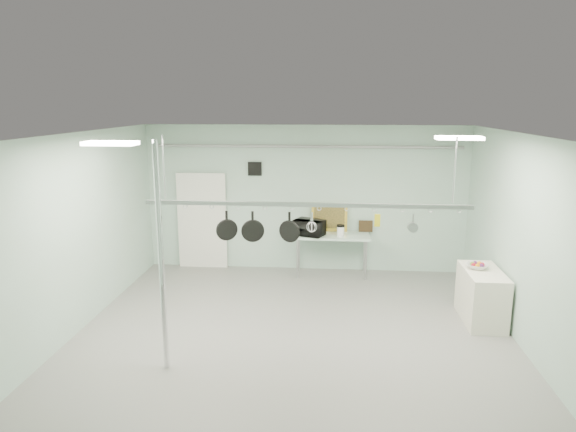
# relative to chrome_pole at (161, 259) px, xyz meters

# --- Properties ---
(floor) EXTENTS (8.00, 8.00, 0.00)m
(floor) POSITION_rel_chrome_pole_xyz_m (1.70, 0.60, -1.60)
(floor) COLOR gray
(floor) RESTS_ON ground
(ceiling) EXTENTS (7.00, 8.00, 0.02)m
(ceiling) POSITION_rel_chrome_pole_xyz_m (1.70, 0.60, 1.59)
(ceiling) COLOR silver
(ceiling) RESTS_ON back_wall
(back_wall) EXTENTS (7.00, 0.02, 3.20)m
(back_wall) POSITION_rel_chrome_pole_xyz_m (1.70, 4.59, 0.00)
(back_wall) COLOR #A8CABE
(back_wall) RESTS_ON floor
(right_wall) EXTENTS (0.02, 8.00, 3.20)m
(right_wall) POSITION_rel_chrome_pole_xyz_m (5.19, 0.60, 0.00)
(right_wall) COLOR #A8CABE
(right_wall) RESTS_ON floor
(door) EXTENTS (1.10, 0.10, 2.20)m
(door) POSITION_rel_chrome_pole_xyz_m (-0.60, 4.54, -0.55)
(door) COLOR silver
(door) RESTS_ON floor
(wall_vent) EXTENTS (0.30, 0.04, 0.30)m
(wall_vent) POSITION_rel_chrome_pole_xyz_m (0.60, 4.57, 0.65)
(wall_vent) COLOR black
(wall_vent) RESTS_ON back_wall
(conduit_pipe) EXTENTS (6.60, 0.07, 0.07)m
(conduit_pipe) POSITION_rel_chrome_pole_xyz_m (1.70, 4.50, 1.15)
(conduit_pipe) COLOR gray
(conduit_pipe) RESTS_ON back_wall
(chrome_pole) EXTENTS (0.08, 0.08, 3.20)m
(chrome_pole) POSITION_rel_chrome_pole_xyz_m (0.00, 0.00, 0.00)
(chrome_pole) COLOR silver
(chrome_pole) RESTS_ON floor
(prep_table) EXTENTS (1.60, 0.70, 0.91)m
(prep_table) POSITION_rel_chrome_pole_xyz_m (2.30, 4.20, -0.77)
(prep_table) COLOR silver
(prep_table) RESTS_ON floor
(side_cabinet) EXTENTS (0.60, 1.20, 0.90)m
(side_cabinet) POSITION_rel_chrome_pole_xyz_m (4.85, 2.00, -1.15)
(side_cabinet) COLOR silver
(side_cabinet) RESTS_ON floor
(pot_rack) EXTENTS (4.80, 0.06, 1.00)m
(pot_rack) POSITION_rel_chrome_pole_xyz_m (1.90, 0.90, 0.63)
(pot_rack) COLOR #B7B7BC
(pot_rack) RESTS_ON ceiling
(light_panel_left) EXTENTS (0.65, 0.30, 0.05)m
(light_panel_left) POSITION_rel_chrome_pole_xyz_m (-0.50, -0.20, 1.56)
(light_panel_left) COLOR white
(light_panel_left) RESTS_ON ceiling
(light_panel_right) EXTENTS (0.65, 0.30, 0.05)m
(light_panel_right) POSITION_rel_chrome_pole_xyz_m (4.10, 1.20, 1.56)
(light_panel_right) COLOR white
(light_panel_right) RESTS_ON ceiling
(microwave) EXTENTS (0.72, 0.62, 0.34)m
(microwave) POSITION_rel_chrome_pole_xyz_m (1.83, 4.09, -0.53)
(microwave) COLOR black
(microwave) RESTS_ON prep_table
(coffee_canister) EXTENTS (0.17, 0.17, 0.21)m
(coffee_canister) POSITION_rel_chrome_pole_xyz_m (2.48, 4.06, -0.59)
(coffee_canister) COLOR white
(coffee_canister) RESTS_ON prep_table
(painting_large) EXTENTS (0.78, 0.13, 0.58)m
(painting_large) POSITION_rel_chrome_pole_xyz_m (2.24, 4.50, -0.41)
(painting_large) COLOR gold
(painting_large) RESTS_ON prep_table
(painting_small) EXTENTS (0.30, 0.09, 0.25)m
(painting_small) POSITION_rel_chrome_pole_xyz_m (3.03, 4.50, -0.57)
(painting_small) COLOR black
(painting_small) RESTS_ON prep_table
(fruit_bowl) EXTENTS (0.44, 0.44, 0.09)m
(fruit_bowl) POSITION_rel_chrome_pole_xyz_m (4.77, 2.11, -0.66)
(fruit_bowl) COLOR silver
(fruit_bowl) RESTS_ON side_cabinet
(skillet_left) EXTENTS (0.32, 0.18, 0.44)m
(skillet_left) POSITION_rel_chrome_pole_xyz_m (0.72, 0.90, 0.27)
(skillet_left) COLOR black
(skillet_left) RESTS_ON pot_rack
(skillet_mid) EXTENTS (0.34, 0.13, 0.48)m
(skillet_mid) POSITION_rel_chrome_pole_xyz_m (1.11, 0.90, 0.25)
(skillet_mid) COLOR black
(skillet_mid) RESTS_ON pot_rack
(skillet_right) EXTENTS (0.33, 0.17, 0.47)m
(skillet_right) POSITION_rel_chrome_pole_xyz_m (1.66, 0.90, 0.25)
(skillet_right) COLOR black
(skillet_right) RESTS_ON pot_rack
(whisk) EXTENTS (0.16, 0.16, 0.30)m
(whisk) POSITION_rel_chrome_pole_xyz_m (1.99, 0.90, 0.34)
(whisk) COLOR silver
(whisk) RESTS_ON pot_rack
(grater) EXTENTS (0.08, 0.02, 0.20)m
(grater) POSITION_rel_chrome_pole_xyz_m (2.95, 0.90, 0.38)
(grater) COLOR gold
(grater) RESTS_ON pot_rack
(saucepan) EXTENTS (0.16, 0.10, 0.25)m
(saucepan) POSITION_rel_chrome_pole_xyz_m (3.46, 0.90, 0.36)
(saucepan) COLOR silver
(saucepan) RESTS_ON pot_rack
(fruit_cluster) EXTENTS (0.24, 0.24, 0.09)m
(fruit_cluster) POSITION_rel_chrome_pole_xyz_m (4.77, 2.11, -0.62)
(fruit_cluster) COLOR #A60F1C
(fruit_cluster) RESTS_ON fruit_bowl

